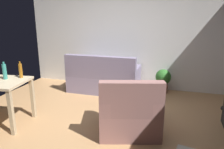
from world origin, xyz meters
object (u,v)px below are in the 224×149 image
object	(u,v)px
potted_plant	(163,79)
armchair	(130,113)
couch	(104,79)
bottle_amber	(21,71)
bottle_tall	(5,71)

from	to	relation	value
potted_plant	armchair	bearing A→B (deg)	-100.79
couch	bottle_amber	world-z (taller)	bottle_amber
armchair	bottle_amber	world-z (taller)	bottle_amber
potted_plant	bottle_tall	world-z (taller)	bottle_tall
bottle_tall	potted_plant	bearing A→B (deg)	42.07
potted_plant	bottle_tall	bearing A→B (deg)	-137.93
potted_plant	armchair	xyz separation A→B (m)	(-0.38, -2.00, -0.01)
couch	armchair	xyz separation A→B (m)	(1.00, -1.69, 0.01)
couch	potted_plant	xyz separation A→B (m)	(1.38, 0.31, 0.02)
bottle_tall	bottle_amber	bearing A→B (deg)	36.39
bottle_tall	bottle_amber	size ratio (longest dim) A/B	1.04
potted_plant	bottle_amber	xyz separation A→B (m)	(-2.26, -2.07, 0.56)
potted_plant	bottle_amber	size ratio (longest dim) A/B	2.02
armchair	couch	bearing A→B (deg)	-75.24
bottle_tall	armchair	bearing A→B (deg)	6.08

